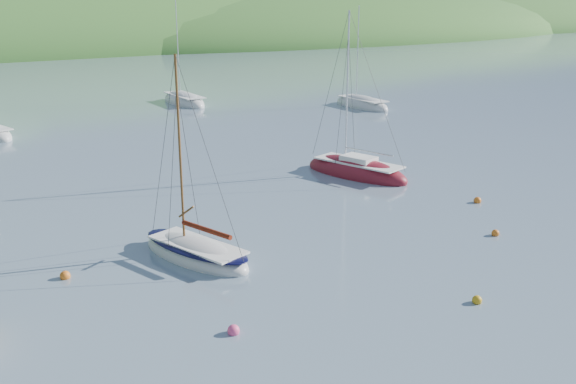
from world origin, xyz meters
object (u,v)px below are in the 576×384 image
distant_sloop_d (362,105)px  distant_sloop_b (184,102)px  sloop_red (356,172)px  daysailer_white (196,253)px

distant_sloop_d → distant_sloop_b: bearing=140.8°
distant_sloop_d → sloop_red: bearing=-129.6°
daysailer_white → distant_sloop_b: size_ratio=0.80×
distant_sloop_d → daysailer_white: bearing=-138.9°
sloop_red → distant_sloop_d: (18.24, 23.06, -0.03)m
daysailer_white → distant_sloop_d: 45.92m
sloop_red → daysailer_white: bearing=-170.5°
distant_sloop_b → distant_sloop_d: size_ratio=1.06×
daysailer_white → distant_sloop_b: distant_sloop_b is taller
daysailer_white → distant_sloop_b: bearing=49.8°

